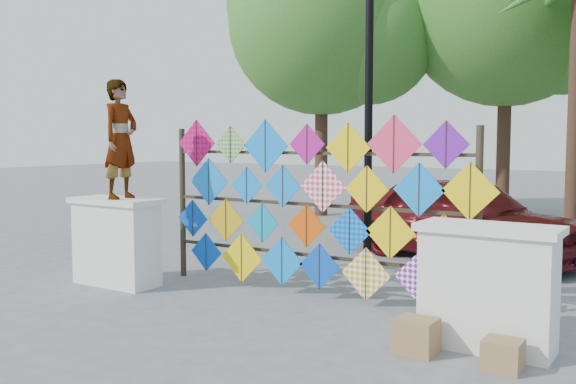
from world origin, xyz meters
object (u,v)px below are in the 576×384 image
object	(u,v)px
kite_rack	(314,208)
sedan	(463,218)
vendor_woman	(121,139)
lamppost	(369,102)

from	to	relation	value
kite_rack	sedan	xyz separation A→B (m)	(0.86, 3.78, -0.47)
vendor_woman	sedan	bearing A→B (deg)	-42.49
sedan	lamppost	distance (m)	3.24
vendor_woman	lamppost	distance (m)	3.66
vendor_woman	sedan	xyz separation A→B (m)	(3.54, 4.71, -1.38)
kite_rack	lamppost	world-z (taller)	lamppost
vendor_woman	sedan	world-z (taller)	vendor_woman
kite_rack	vendor_woman	distance (m)	2.99
sedan	lamppost	size ratio (longest dim) A/B	0.99
kite_rack	lamppost	distance (m)	1.95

